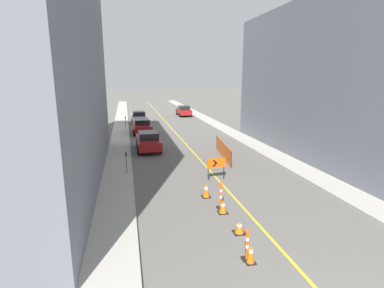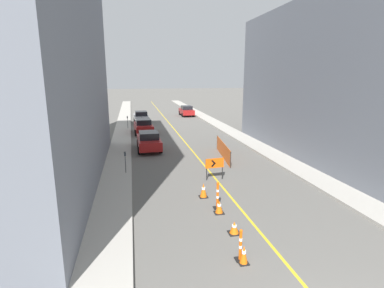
{
  "view_description": "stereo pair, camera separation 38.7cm",
  "coord_description": "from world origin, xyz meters",
  "px_view_note": "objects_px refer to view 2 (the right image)",
  "views": [
    {
      "loc": [
        -5.18,
        -3.96,
        6.06
      ],
      "look_at": [
        -0.38,
        17.82,
        1.0
      ],
      "focal_mm": 28.0,
      "sensor_mm": 36.0,
      "label": 1
    },
    {
      "loc": [
        -4.8,
        -4.04,
        6.06
      ],
      "look_at": [
        -0.38,
        17.82,
        1.0
      ],
      "focal_mm": 28.0,
      "sensor_mm": 36.0,
      "label": 2
    }
  ],
  "objects_px": {
    "arrow_barricade_primary": "(215,164)",
    "parked_car_curb_mid": "(143,126)",
    "delineator_post_rear": "(218,197)",
    "parked_car_opposite_side": "(186,111)",
    "parked_car_curb_near": "(149,141)",
    "parked_car_curb_far": "(141,117)",
    "traffic_cone_second": "(244,255)",
    "parking_meter_far_curb": "(127,120)",
    "traffic_cone_fourth": "(219,207)",
    "delineator_post_front": "(240,247)",
    "traffic_cone_third": "(234,228)",
    "traffic_cone_fifth": "(203,190)",
    "parking_meter_near_curb": "(125,158)"
  },
  "relations": [
    {
      "from": "delineator_post_rear",
      "to": "parking_meter_far_curb",
      "type": "relative_size",
      "value": 0.91
    },
    {
      "from": "delineator_post_front",
      "to": "parked_car_opposite_side",
      "type": "xyz_separation_m",
      "value": [
        5.04,
        37.48,
        0.31
      ]
    },
    {
      "from": "arrow_barricade_primary",
      "to": "parked_car_curb_near",
      "type": "height_order",
      "value": "parked_car_curb_near"
    },
    {
      "from": "traffic_cone_fourth",
      "to": "parking_meter_far_curb",
      "type": "distance_m",
      "value": 23.46
    },
    {
      "from": "parked_car_curb_near",
      "to": "parked_car_opposite_side",
      "type": "bearing_deg",
      "value": 70.32
    },
    {
      "from": "traffic_cone_third",
      "to": "parked_car_opposite_side",
      "type": "xyz_separation_m",
      "value": [
        4.65,
        35.77,
        0.55
      ]
    },
    {
      "from": "delineator_post_rear",
      "to": "parked_car_opposite_side",
      "type": "height_order",
      "value": "parked_car_opposite_side"
    },
    {
      "from": "traffic_cone_fourth",
      "to": "parking_meter_far_curb",
      "type": "height_order",
      "value": "parking_meter_far_curb"
    },
    {
      "from": "traffic_cone_second",
      "to": "parked_car_curb_mid",
      "type": "height_order",
      "value": "parked_car_curb_mid"
    },
    {
      "from": "traffic_cone_fifth",
      "to": "parking_meter_far_curb",
      "type": "xyz_separation_m",
      "value": [
        -3.95,
        21.14,
        0.79
      ]
    },
    {
      "from": "traffic_cone_second",
      "to": "delineator_post_front",
      "type": "relative_size",
      "value": 0.58
    },
    {
      "from": "traffic_cone_third",
      "to": "delineator_post_rear",
      "type": "relative_size",
      "value": 0.39
    },
    {
      "from": "traffic_cone_third",
      "to": "parking_meter_near_curb",
      "type": "relative_size",
      "value": 0.37
    },
    {
      "from": "arrow_barricade_primary",
      "to": "parked_car_curb_near",
      "type": "distance_m",
      "value": 8.86
    },
    {
      "from": "traffic_cone_fourth",
      "to": "traffic_cone_fifth",
      "type": "height_order",
      "value": "traffic_cone_fifth"
    },
    {
      "from": "parked_car_curb_near",
      "to": "delineator_post_rear",
      "type": "bearing_deg",
      "value": -79.75
    },
    {
      "from": "traffic_cone_second",
      "to": "traffic_cone_fifth",
      "type": "height_order",
      "value": "traffic_cone_fifth"
    },
    {
      "from": "traffic_cone_fourth",
      "to": "parking_meter_near_curb",
      "type": "bearing_deg",
      "value": 123.74
    },
    {
      "from": "traffic_cone_second",
      "to": "delineator_post_rear",
      "type": "distance_m",
      "value": 4.28
    },
    {
      "from": "traffic_cone_third",
      "to": "parked_car_curb_near",
      "type": "relative_size",
      "value": 0.12
    },
    {
      "from": "delineator_post_front",
      "to": "parked_car_opposite_side",
      "type": "relative_size",
      "value": 0.26
    },
    {
      "from": "delineator_post_rear",
      "to": "parked_car_curb_mid",
      "type": "relative_size",
      "value": 0.3
    },
    {
      "from": "traffic_cone_second",
      "to": "parked_car_curb_mid",
      "type": "relative_size",
      "value": 0.15
    },
    {
      "from": "delineator_post_rear",
      "to": "parking_meter_far_curb",
      "type": "bearing_deg",
      "value": 100.74
    },
    {
      "from": "parked_car_opposite_side",
      "to": "arrow_barricade_primary",
      "type": "bearing_deg",
      "value": -97.51
    },
    {
      "from": "parked_car_opposite_side",
      "to": "traffic_cone_second",
      "type": "bearing_deg",
      "value": -97.89
    },
    {
      "from": "delineator_post_rear",
      "to": "parked_car_curb_far",
      "type": "xyz_separation_m",
      "value": [
        -2.57,
        27.24,
        0.23
      ]
    },
    {
      "from": "parked_car_curb_mid",
      "to": "parked_car_opposite_side",
      "type": "distance_m",
      "value": 15.42
    },
    {
      "from": "traffic_cone_fourth",
      "to": "parked_car_curb_mid",
      "type": "bearing_deg",
      "value": 97.07
    },
    {
      "from": "parked_car_curb_far",
      "to": "arrow_barricade_primary",
      "type": "bearing_deg",
      "value": -83.04
    },
    {
      "from": "traffic_cone_second",
      "to": "parked_car_curb_far",
      "type": "bearing_deg",
      "value": 94.06
    },
    {
      "from": "parked_car_curb_near",
      "to": "traffic_cone_third",
      "type": "bearing_deg",
      "value": -81.57
    },
    {
      "from": "arrow_barricade_primary",
      "to": "parked_car_curb_mid",
      "type": "xyz_separation_m",
      "value": [
        -3.53,
        15.9,
        -0.16
      ]
    },
    {
      "from": "traffic_cone_third",
      "to": "traffic_cone_fifth",
      "type": "xyz_separation_m",
      "value": [
        -0.33,
        3.78,
        0.12
      ]
    },
    {
      "from": "arrow_barricade_primary",
      "to": "parked_car_curb_mid",
      "type": "relative_size",
      "value": 0.3
    },
    {
      "from": "delineator_post_front",
      "to": "traffic_cone_third",
      "type": "bearing_deg",
      "value": 77.16
    },
    {
      "from": "traffic_cone_fourth",
      "to": "parked_car_opposite_side",
      "type": "relative_size",
      "value": 0.14
    },
    {
      "from": "parked_car_curb_near",
      "to": "parked_car_curb_mid",
      "type": "height_order",
      "value": "same"
    },
    {
      "from": "parked_car_curb_near",
      "to": "parked_car_curb_far",
      "type": "height_order",
      "value": "same"
    },
    {
      "from": "traffic_cone_third",
      "to": "traffic_cone_fourth",
      "type": "relative_size",
      "value": 0.83
    },
    {
      "from": "parked_car_curb_far",
      "to": "traffic_cone_second",
      "type": "bearing_deg",
      "value": -87.54
    },
    {
      "from": "delineator_post_rear",
      "to": "parked_car_curb_far",
      "type": "relative_size",
      "value": 0.3
    },
    {
      "from": "delineator_post_rear",
      "to": "parked_car_opposite_side",
      "type": "xyz_separation_m",
      "value": [
        4.65,
        33.41,
        0.23
      ]
    },
    {
      "from": "parked_car_curb_near",
      "to": "parked_car_curb_mid",
      "type": "xyz_separation_m",
      "value": [
        -0.12,
        7.72,
        0.0
      ]
    },
    {
      "from": "traffic_cone_second",
      "to": "parked_car_opposite_side",
      "type": "xyz_separation_m",
      "value": [
        4.99,
        37.68,
        0.47
      ]
    },
    {
      "from": "parked_car_curb_far",
      "to": "parking_meter_far_curb",
      "type": "height_order",
      "value": "parking_meter_far_curb"
    },
    {
      "from": "parked_car_curb_near",
      "to": "traffic_cone_fifth",
      "type": "bearing_deg",
      "value": -79.95
    },
    {
      "from": "traffic_cone_fourth",
      "to": "delineator_post_front",
      "type": "height_order",
      "value": "delineator_post_front"
    },
    {
      "from": "delineator_post_front",
      "to": "arrow_barricade_primary",
      "type": "height_order",
      "value": "arrow_barricade_primary"
    },
    {
      "from": "traffic_cone_third",
      "to": "parked_car_curb_mid",
      "type": "height_order",
      "value": "parked_car_curb_mid"
    }
  ]
}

